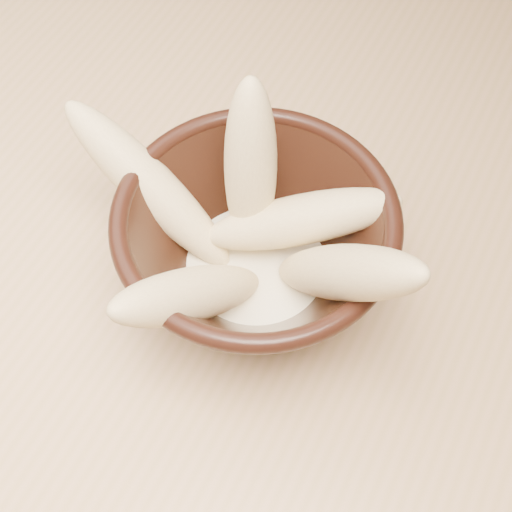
% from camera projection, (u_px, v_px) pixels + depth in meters
% --- Properties ---
extents(table, '(1.20, 0.80, 0.75)m').
position_uv_depth(table, '(141.00, 195.00, 0.77)').
color(table, tan).
rests_on(table, ground).
extents(bowl, '(0.22, 0.22, 0.12)m').
position_uv_depth(bowl, '(256.00, 249.00, 0.56)').
color(bowl, black).
rests_on(bowl, table).
extents(milk_puddle, '(0.12, 0.12, 0.02)m').
position_uv_depth(milk_puddle, '(256.00, 268.00, 0.59)').
color(milk_puddle, '#F7EBC6').
rests_on(milk_puddle, bowl).
extents(banana_upright, '(0.07, 0.09, 0.16)m').
position_uv_depth(banana_upright, '(251.00, 169.00, 0.54)').
color(banana_upright, '#D5B77E').
rests_on(banana_upright, bowl).
extents(banana_left, '(0.17, 0.06, 0.13)m').
position_uv_depth(banana_left, '(150.00, 186.00, 0.56)').
color(banana_left, '#D5B77E').
rests_on(banana_left, bowl).
extents(banana_right, '(0.15, 0.09, 0.17)m').
position_uv_depth(banana_right, '(344.00, 272.00, 0.50)').
color(banana_right, '#D5B77E').
rests_on(banana_right, bowl).
extents(banana_across, '(0.16, 0.11, 0.08)m').
position_uv_depth(banana_across, '(301.00, 220.00, 0.55)').
color(banana_across, '#D5B77E').
rests_on(banana_across, bowl).
extents(banana_front, '(0.10, 0.15, 0.13)m').
position_uv_depth(banana_front, '(191.00, 295.00, 0.51)').
color(banana_front, '#D5B77E').
rests_on(banana_front, bowl).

